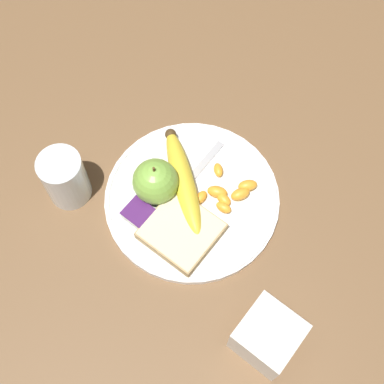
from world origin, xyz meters
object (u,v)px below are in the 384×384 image
Objects in this scene: jam_packet at (140,215)px; condiment_caddy at (268,336)px; apple at (155,181)px; bread_slice at (181,231)px; juice_glass at (65,179)px; fork at (185,186)px; plate at (192,198)px; banana at (183,180)px.

jam_packet is 0.27m from condiment_caddy.
apple is 0.77× the size of bread_slice.
juice_glass is at bearing -165.08° from bread_slice.
apple is at bearing 35.90° from juice_glass.
juice_glass is 0.39m from condiment_caddy.
fork is 3.47× the size of jam_packet.
apple is 0.48× the size of fork.
condiment_caddy is (0.39, -0.00, -0.01)m from juice_glass.
juice_glass is 1.18× the size of apple.
plate is at bearing 62.35° from jam_packet.
plate is at bearing -17.99° from banana.
juice_glass is (-0.17, -0.11, 0.04)m from plate.
juice_glass is 0.19m from fork.
bread_slice is 0.08m from fork.
bread_slice and jam_packet have the same top height.
condiment_caddy is (0.20, -0.05, 0.02)m from bread_slice.
plate is 2.65× the size of bread_slice.
apple reaches higher than fork.
plate is at bearing 33.65° from juice_glass.
plate is 5.76× the size of jam_packet.
apple is at bearing 162.93° from condiment_caddy.
banana reaches higher than fork.
fork is (-0.05, 0.07, -0.01)m from bread_slice.
juice_glass reaches higher than apple.
plate is 3.45× the size of apple.
banana is 0.28m from condiment_caddy.
bread_slice is at bearing 15.93° from jam_packet.
juice_glass is at bearing -144.10° from apple.
bread_slice is 2.18× the size of jam_packet.
banana reaches higher than jam_packet.
jam_packet is 0.62× the size of condiment_caddy.
apple is 0.06m from jam_packet.
banana is (0.14, 0.12, -0.02)m from juice_glass.
banana is at bearing 53.20° from apple.
jam_packet is (-0.07, -0.02, -0.00)m from bread_slice.
jam_packet is at bearing -117.65° from plate.
plate is 0.07m from bread_slice.
apple is (-0.05, -0.03, 0.04)m from plate.
plate is at bearing 113.58° from bread_slice.
fork is at bearing 158.56° from plate.
condiment_caddy reaches higher than jam_packet.
apple is 1.04× the size of condiment_caddy.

